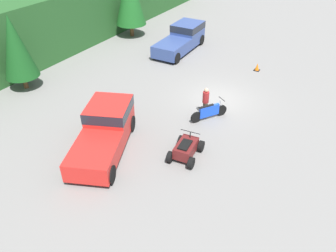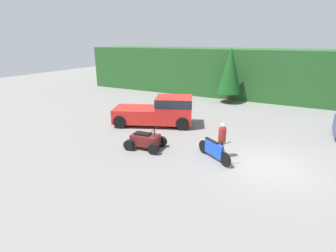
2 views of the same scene
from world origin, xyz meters
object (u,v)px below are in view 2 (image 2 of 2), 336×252
(dirt_bike, at_px, (214,150))
(rider_person, at_px, (222,139))
(quad_atv, at_px, (145,141))
(pickup_truck_red, at_px, (161,110))

(dirt_bike, xyz_separation_m, rider_person, (0.25, 0.38, 0.49))
(dirt_bike, height_order, quad_atv, same)
(dirt_bike, distance_m, rider_person, 0.66)
(pickup_truck_red, xyz_separation_m, quad_atv, (1.27, -3.93, -0.58))
(rider_person, bearing_deg, quad_atv, -127.22)
(pickup_truck_red, height_order, rider_person, pickup_truck_red)
(pickup_truck_red, height_order, dirt_bike, pickup_truck_red)
(quad_atv, height_order, rider_person, rider_person)
(quad_atv, xyz_separation_m, rider_person, (3.89, 0.79, 0.52))
(pickup_truck_red, relative_size, quad_atv, 2.68)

